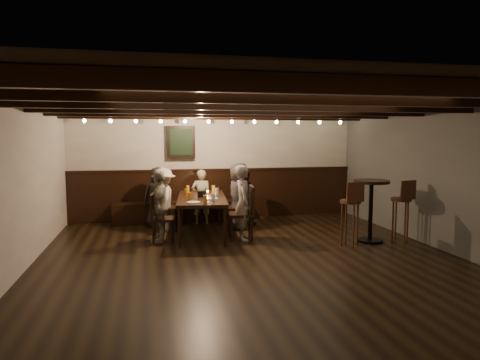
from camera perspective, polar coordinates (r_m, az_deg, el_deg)
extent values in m
plane|color=black|center=(6.64, 1.62, -10.67)|extent=(7.00, 7.00, 0.00)
plane|color=black|center=(6.38, 1.68, 10.45)|extent=(7.00, 7.00, 0.00)
plane|color=beige|center=(9.82, -3.22, 1.88)|extent=(6.50, 0.00, 6.50)
plane|color=#4D4D4B|center=(7.83, 25.41, 0.26)|extent=(0.00, 7.00, 7.00)
plane|color=beige|center=(6.46, -27.63, -0.95)|extent=(0.00, 7.00, 7.00)
cube|color=black|center=(9.85, -3.16, -1.91)|extent=(6.50, 0.08, 1.10)
cube|color=black|center=(9.55, -7.66, -4.18)|extent=(3.00, 0.45, 0.45)
cube|color=black|center=(9.61, -7.88, 5.02)|extent=(0.62, 0.12, 0.72)
cube|color=black|center=(9.54, -7.85, 5.02)|extent=(0.50, 0.02, 0.58)
cube|color=black|center=(3.63, 12.91, 12.25)|extent=(6.50, 0.10, 0.16)
cube|color=black|center=(4.71, 6.83, 10.90)|extent=(6.50, 0.10, 0.16)
cube|color=black|center=(5.81, 3.07, 9.99)|extent=(6.50, 0.10, 0.16)
cube|color=black|center=(6.94, 0.52, 9.35)|extent=(6.50, 0.10, 0.16)
cube|color=black|center=(8.07, -1.30, 8.88)|extent=(6.50, 0.10, 0.16)
cube|color=black|center=(9.21, -2.67, 8.52)|extent=(6.50, 0.10, 0.16)
sphere|color=#FFE099|center=(9.15, -20.05, 7.43)|extent=(0.07, 0.07, 0.07)
sphere|color=#FFE099|center=(9.06, -11.33, 7.69)|extent=(0.07, 0.07, 0.07)
sphere|color=#FFE099|center=(9.19, -2.65, 7.77)|extent=(0.07, 0.07, 0.07)
sphere|color=#FFE099|center=(9.51, 5.62, 7.69)|extent=(0.07, 0.07, 0.07)
sphere|color=#FFE099|center=(10.02, 13.20, 7.48)|extent=(0.07, 0.07, 0.07)
cube|color=black|center=(8.16, -5.13, -2.45)|extent=(1.10, 2.06, 0.06)
cylinder|color=black|center=(7.32, -8.05, -6.40)|extent=(0.06, 0.06, 0.68)
cylinder|color=black|center=(9.14, -7.59, -3.91)|extent=(0.06, 0.06, 0.68)
cylinder|color=black|center=(7.33, -2.00, -6.33)|extent=(0.06, 0.06, 0.68)
cylinder|color=black|center=(9.14, -2.76, -3.86)|extent=(0.06, 0.06, 0.68)
cube|color=black|center=(8.67, -9.79, -3.71)|extent=(0.49, 0.49, 0.05)
cube|color=black|center=(8.64, -11.14, -1.96)|extent=(0.09, 0.44, 0.48)
cube|color=black|center=(7.79, -10.25, -5.15)|extent=(0.44, 0.44, 0.05)
cube|color=black|center=(7.77, -11.60, -3.41)|extent=(0.08, 0.40, 0.43)
cube|color=black|center=(8.68, -0.51, -3.74)|extent=(0.46, 0.46, 0.05)
cube|color=black|center=(8.66, 0.74, -2.06)|extent=(0.09, 0.42, 0.46)
cube|color=black|center=(7.79, 0.09, -4.62)|extent=(0.50, 0.50, 0.05)
cube|color=black|center=(7.77, 1.59, -2.60)|extent=(0.09, 0.45, 0.49)
imported|color=black|center=(9.10, -10.87, -2.19)|extent=(0.65, 0.46, 1.25)
imported|color=gray|center=(9.22, -5.20, -2.24)|extent=(0.46, 0.33, 1.18)
imported|color=#50271B|center=(9.12, 0.48, -2.23)|extent=(0.63, 0.52, 1.20)
imported|color=#B19F96|center=(8.64, -10.14, -2.57)|extent=(0.56, 0.86, 1.26)
imported|color=gray|center=(7.75, -10.65, -3.50)|extent=(0.39, 0.78, 1.28)
imported|color=#2B2A2D|center=(8.65, -0.18, -2.17)|extent=(0.50, 0.70, 1.35)
imported|color=gray|center=(7.76, 0.46, -3.04)|extent=(0.38, 0.53, 1.37)
cylinder|color=#BF7219|center=(8.84, -7.00, -1.17)|extent=(0.07, 0.07, 0.14)
cylinder|color=#BF7219|center=(8.80, -3.56, -1.17)|extent=(0.07, 0.07, 0.14)
cylinder|color=#BF7219|center=(8.25, -7.23, -1.68)|extent=(0.07, 0.07, 0.14)
cylinder|color=silver|center=(8.35, -3.09, -1.55)|extent=(0.07, 0.07, 0.14)
cylinder|color=#BF7219|center=(7.70, -6.74, -2.22)|extent=(0.07, 0.07, 0.14)
cylinder|color=silver|center=(7.61, -3.58, -2.30)|extent=(0.07, 0.07, 0.14)
cylinder|color=#BF7219|center=(7.35, -4.68, -2.59)|extent=(0.07, 0.07, 0.14)
cylinder|color=white|center=(7.46, -6.23, -2.97)|extent=(0.24, 0.24, 0.01)
cylinder|color=white|center=(7.86, -3.80, -2.49)|extent=(0.24, 0.24, 0.01)
cube|color=black|center=(8.10, -5.13, -1.87)|extent=(0.15, 0.10, 0.12)
cylinder|color=beige|center=(8.45, -4.34, -1.78)|extent=(0.05, 0.05, 0.05)
cylinder|color=black|center=(8.11, 16.91, -7.70)|extent=(0.46, 0.46, 0.04)
cylinder|color=black|center=(8.00, 17.02, -4.07)|extent=(0.07, 0.07, 1.04)
cylinder|color=black|center=(7.93, 17.14, -0.21)|extent=(0.63, 0.63, 0.05)
cylinder|color=#381F12|center=(7.56, 14.50, -2.81)|extent=(0.35, 0.35, 0.05)
cube|color=#381F12|center=(7.39, 15.14, -1.56)|extent=(0.31, 0.04, 0.33)
cylinder|color=#381F12|center=(8.09, 20.69, -2.44)|extent=(0.35, 0.35, 0.05)
cube|color=#381F12|center=(7.95, 21.54, -1.25)|extent=(0.31, 0.08, 0.33)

